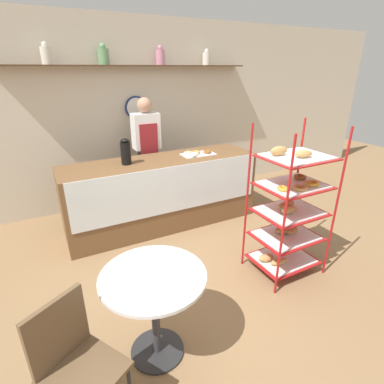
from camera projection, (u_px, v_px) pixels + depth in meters
The scene contains 9 objects.
ground_plane at pixel (212, 276), 3.13m from camera, with size 14.00×14.00×0.00m, color olive.
back_wall at pixel (134, 115), 4.52m from camera, with size 10.00×0.30×2.70m.
display_counter at pixel (163, 193), 4.02m from camera, with size 2.54×0.69×0.93m.
pastry_rack at pixel (289, 212), 3.01m from camera, with size 0.69×0.55×1.55m.
person_worker at pixel (147, 151), 4.32m from camera, with size 0.37×0.23×1.65m.
cafe_table at pixel (154, 295), 2.10m from camera, with size 0.74×0.74×0.72m.
cafe_chair at pixel (73, 357), 1.65m from camera, with size 0.52×0.52×0.89m.
coffee_carafe at pixel (126, 152), 3.60m from camera, with size 0.12×0.12×0.32m.
donut_tray_counter at pixel (196, 153), 4.03m from camera, with size 0.45×0.26×0.05m.
Camera 1 is at (-1.37, -2.16, 2.02)m, focal length 28.00 mm.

